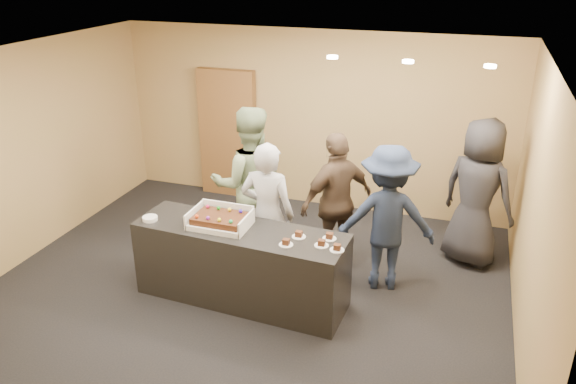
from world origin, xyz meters
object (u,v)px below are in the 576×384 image
object	(u,v)px
storage_cabinet	(228,134)
person_dark_suit	(478,193)
person_sage_man	(249,183)
sheet_cake	(220,218)
person_navy_man	(387,218)
serving_counter	(241,265)
cake_box	(221,222)
person_server_grey	(268,215)
person_brown_extra	(337,201)
plate_stack	(150,218)

from	to	relation	value
storage_cabinet	person_dark_suit	distance (m)	3.97
person_sage_man	sheet_cake	bearing A→B (deg)	66.79
person_navy_man	person_dark_suit	world-z (taller)	person_dark_suit
sheet_cake	person_sage_man	size ratio (longest dim) A/B	0.28
person_sage_man	person_navy_man	world-z (taller)	person_sage_man
serving_counter	storage_cabinet	world-z (taller)	storage_cabinet
storage_cabinet	cake_box	distance (m)	2.98
sheet_cake	person_server_grey	world-z (taller)	person_server_grey
serving_counter	person_dark_suit	bearing A→B (deg)	38.84
sheet_cake	person_dark_suit	xyz separation A→B (m)	(2.69, 1.75, -0.04)
cake_box	person_dark_suit	bearing A→B (deg)	32.76
storage_cabinet	cake_box	world-z (taller)	storage_cabinet
storage_cabinet	person_brown_extra	size ratio (longest dim) A/B	1.17
sheet_cake	person_brown_extra	bearing A→B (deg)	46.22
person_sage_man	serving_counter	bearing A→B (deg)	79.36
plate_stack	person_brown_extra	distance (m)	2.24
serving_counter	sheet_cake	world-z (taller)	sheet_cake
serving_counter	plate_stack	bearing A→B (deg)	-170.38
storage_cabinet	person_sage_man	size ratio (longest dim) A/B	1.03
person_brown_extra	person_dark_suit	size ratio (longest dim) A/B	0.92
person_dark_suit	person_sage_man	bearing A→B (deg)	41.96
person_server_grey	person_brown_extra	size ratio (longest dim) A/B	1.00
storage_cabinet	person_server_grey	distance (m)	2.76
storage_cabinet	person_brown_extra	world-z (taller)	storage_cabinet
person_sage_man	person_dark_suit	distance (m)	2.85
person_server_grey	person_navy_man	size ratio (longest dim) A/B	1.00
cake_box	plate_stack	bearing A→B (deg)	-170.21
sheet_cake	plate_stack	distance (m)	0.83
sheet_cake	person_brown_extra	world-z (taller)	person_brown_extra
serving_counter	person_dark_suit	xyz separation A→B (m)	(2.45, 1.75, 0.50)
plate_stack	person_navy_man	distance (m)	2.71
cake_box	person_sage_man	distance (m)	1.01
serving_counter	storage_cabinet	distance (m)	3.15
person_server_grey	person_sage_man	bearing A→B (deg)	-52.45
person_sage_man	cake_box	bearing A→B (deg)	66.91
cake_box	person_brown_extra	xyz separation A→B (m)	(1.06, 1.08, -0.06)
sheet_cake	person_dark_suit	size ratio (longest dim) A/B	0.29
sheet_cake	serving_counter	bearing A→B (deg)	0.00
plate_stack	person_brown_extra	xyz separation A→B (m)	(1.88, 1.22, -0.04)
plate_stack	person_navy_man	xyz separation A→B (m)	(2.54, 0.94, -0.04)
storage_cabinet	person_brown_extra	bearing A→B (deg)	-37.09
sheet_cake	person_dark_suit	distance (m)	3.21
person_navy_man	person_dark_suit	distance (m)	1.34
person_brown_extra	person_sage_man	bearing A→B (deg)	-46.86
person_sage_man	person_navy_man	xyz separation A→B (m)	(1.79, -0.21, -0.12)
serving_counter	person_server_grey	size ratio (longest dim) A/B	1.36
serving_counter	plate_stack	xyz separation A→B (m)	(-1.05, -0.12, 0.47)
person_navy_man	person_brown_extra	world-z (taller)	same
serving_counter	person_brown_extra	distance (m)	1.44
sheet_cake	person_sage_man	distance (m)	1.04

